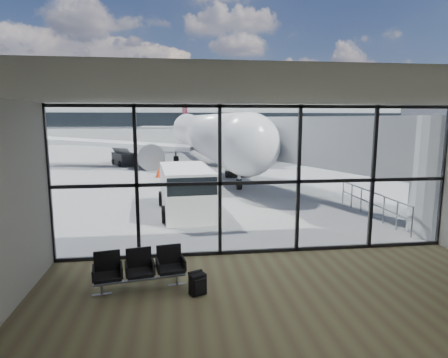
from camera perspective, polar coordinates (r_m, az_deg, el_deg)
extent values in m
plane|color=slate|center=(51.02, -4.68, 4.50)|extent=(220.00, 220.00, 0.00)
cube|color=brown|center=(8.30, 11.78, -20.44)|extent=(12.00, 8.00, 0.01)
cube|color=silver|center=(7.25, 12.95, 12.27)|extent=(12.00, 8.00, 0.02)
cube|color=white|center=(11.22, 5.45, -0.28)|extent=(12.00, 0.04, 4.50)
cube|color=black|center=(11.78, 5.28, -10.84)|extent=(12.00, 0.12, 0.10)
cube|color=black|center=(11.23, 5.44, -0.53)|extent=(12.00, 0.12, 0.10)
cube|color=black|center=(11.08, 5.62, 10.97)|extent=(12.00, 0.12, 0.10)
cube|color=black|center=(11.49, -25.15, -0.89)|extent=(0.10, 0.12, 4.50)
cube|color=black|center=(11.00, -13.16, -0.67)|extent=(0.10, 0.12, 4.50)
cube|color=black|center=(11.02, -0.65, -0.41)|extent=(0.10, 0.12, 4.50)
cube|color=black|center=(11.55, 11.26, -0.14)|extent=(0.10, 0.12, 4.50)
cube|color=black|center=(12.53, 21.72, 0.09)|extent=(0.10, 0.12, 4.50)
cube|color=black|center=(13.85, 30.42, 0.29)|extent=(0.10, 0.12, 4.50)
cube|color=#ABAEB1|center=(20.10, 13.11, 5.82)|extent=(7.45, 14.81, 2.40)
cube|color=#ABAEB1|center=(26.19, 2.19, 6.76)|extent=(2.60, 2.20, 2.60)
cylinder|color=gray|center=(26.23, 0.44, 2.16)|extent=(0.20, 0.20, 1.80)
cylinder|color=gray|center=(26.50, 3.87, 2.21)|extent=(0.20, 0.20, 1.80)
cylinder|color=black|center=(26.44, 2.15, 0.79)|extent=(1.80, 0.56, 0.56)
cylinder|color=gray|center=(14.57, 26.71, -5.87)|extent=(0.06, 0.06, 1.10)
cylinder|color=gray|center=(15.30, 24.82, -5.06)|extent=(0.06, 0.06, 1.10)
cylinder|color=gray|center=(16.04, 23.12, -4.32)|extent=(0.06, 0.06, 1.10)
cylinder|color=gray|center=(16.80, 21.56, -3.64)|extent=(0.06, 0.06, 1.10)
cylinder|color=gray|center=(17.57, 20.15, -3.02)|extent=(0.06, 0.06, 1.10)
cylinder|color=gray|center=(18.35, 18.86, -2.45)|extent=(0.06, 0.06, 1.10)
cylinder|color=gray|center=(19.15, 17.67, -1.93)|extent=(0.06, 0.06, 1.10)
cylinder|color=gray|center=(16.69, 21.67, -1.87)|extent=(0.06, 5.40, 0.06)
cylinder|color=gray|center=(16.79, 21.57, -3.48)|extent=(0.06, 5.40, 0.06)
cube|color=beige|center=(72.83, -5.60, 9.01)|extent=(80.00, 12.00, 8.00)
cube|color=black|center=(66.74, -5.42, 9.01)|extent=(80.00, 0.20, 2.40)
cube|color=beige|center=(76.38, -25.23, 12.34)|extent=(10.00, 8.00, 3.00)
cube|color=beige|center=(75.78, 8.42, 12.74)|extent=(6.00, 6.00, 2.00)
cylinder|color=#382619|center=(88.26, -27.90, 6.53)|extent=(0.50, 0.50, 3.42)
sphere|color=black|center=(88.25, -28.11, 9.23)|extent=(6.27, 6.27, 6.27)
cylinder|color=#382619|center=(86.39, -24.13, 6.52)|extent=(0.50, 0.50, 2.70)
sphere|color=black|center=(86.34, -24.28, 8.70)|extent=(4.95, 4.95, 4.95)
cylinder|color=#382619|center=(84.87, -20.23, 6.84)|extent=(0.50, 0.50, 3.06)
sphere|color=black|center=(84.84, -20.37, 9.36)|extent=(5.61, 5.61, 5.61)
cylinder|color=#382619|center=(83.76, -16.20, 7.14)|extent=(0.50, 0.50, 3.42)
sphere|color=black|center=(83.75, -16.33, 9.99)|extent=(6.27, 6.27, 6.27)
cube|color=gray|center=(9.53, -12.63, -14.78)|extent=(2.16, 0.46, 0.04)
cube|color=black|center=(9.44, -17.29, -13.98)|extent=(0.70, 0.67, 0.08)
cube|color=black|center=(9.60, -17.38, -11.93)|extent=(0.62, 0.17, 0.54)
cube|color=black|center=(9.46, -12.67, -13.73)|extent=(0.70, 0.67, 0.08)
cube|color=black|center=(9.62, -12.87, -11.69)|extent=(0.62, 0.17, 0.54)
cube|color=black|center=(9.54, -8.10, -13.40)|extent=(0.70, 0.67, 0.08)
cube|color=black|center=(9.70, -8.41, -11.39)|extent=(0.62, 0.17, 0.54)
cylinder|color=gray|center=(9.57, -18.12, -15.74)|extent=(0.06, 0.06, 0.25)
cylinder|color=gray|center=(9.68, -7.16, -15.03)|extent=(0.06, 0.06, 0.25)
cube|color=black|center=(9.11, -4.05, -15.70)|extent=(0.43, 0.36, 0.51)
cube|color=black|center=(9.00, -3.64, -16.03)|extent=(0.30, 0.18, 0.34)
cylinder|color=black|center=(9.10, -4.40, -13.99)|extent=(0.35, 0.22, 0.09)
cylinder|color=silver|center=(33.20, -2.87, 6.82)|extent=(5.67, 27.73, 3.40)
sphere|color=silver|center=(19.77, 3.70, 5.27)|extent=(3.40, 3.40, 3.40)
cone|color=silver|center=(49.11, -5.97, 7.84)|extent=(3.84, 5.77, 3.40)
cube|color=black|center=(20.27, 3.28, 6.66)|extent=(2.10, 1.27, 0.46)
cube|color=silver|center=(33.80, -16.34, 5.18)|extent=(14.12, 6.19, 1.09)
cylinder|color=black|center=(31.96, -11.06, 3.52)|extent=(2.18, 3.27, 1.93)
cube|color=silver|center=(48.41, -9.40, 7.86)|extent=(5.22, 2.28, 0.17)
cube|color=silver|center=(36.21, 9.23, 5.67)|extent=(13.91, 8.20, 1.09)
cylinder|color=black|center=(33.54, 5.50, 3.91)|extent=(2.18, 3.27, 1.93)
cube|color=silver|center=(49.06, -2.47, 7.99)|extent=(5.31, 3.04, 0.17)
cube|color=#590C1D|center=(49.14, -6.03, 11.38)|extent=(0.56, 3.50, 5.51)
cylinder|color=gray|center=(21.76, 2.31, 0.04)|extent=(0.18, 0.18, 1.29)
cylinder|color=black|center=(21.82, 2.31, -0.80)|extent=(0.28, 0.66, 0.64)
cylinder|color=black|center=(33.51, -7.31, 2.77)|extent=(0.48, 0.91, 0.88)
cylinder|color=black|center=(34.33, 1.27, 2.99)|extent=(0.48, 0.91, 0.88)
cube|color=silver|center=(16.46, -5.81, -1.67)|extent=(2.37, 4.78, 2.02)
cube|color=black|center=(14.69, -5.12, -0.77)|extent=(2.00, 1.35, 0.71)
cylinder|color=black|center=(15.06, -8.98, -5.31)|extent=(0.31, 0.72, 0.71)
cylinder|color=black|center=(15.28, -1.38, -4.98)|extent=(0.31, 0.72, 0.71)
cylinder|color=black|center=(18.00, -9.50, -2.94)|extent=(0.31, 0.72, 0.71)
cylinder|color=black|center=(18.19, -3.14, -2.71)|extent=(0.31, 0.72, 0.71)
cube|color=black|center=(34.63, -14.90, 3.01)|extent=(2.62, 3.46, 1.05)
cube|color=black|center=(35.76, -15.54, 4.43)|extent=(2.21, 2.90, 1.08)
cylinder|color=black|center=(33.46, -15.56, 2.24)|extent=(0.40, 0.56, 0.52)
cylinder|color=black|center=(33.89, -13.18, 2.41)|extent=(0.40, 0.56, 0.52)
cylinder|color=black|center=(35.47, -16.51, 2.57)|extent=(0.40, 0.56, 0.52)
cylinder|color=black|center=(35.87, -14.25, 2.73)|extent=(0.40, 0.56, 0.52)
cube|color=yellow|center=(24.37, -30.36, -0.66)|extent=(1.98, 3.06, 0.83)
cube|color=gray|center=(24.94, -29.65, 2.34)|extent=(1.71, 2.50, 1.53)
cylinder|color=black|center=(23.12, -29.79, -1.68)|extent=(0.26, 0.48, 0.45)
cylinder|color=black|center=(25.70, -30.79, -0.79)|extent=(0.26, 0.48, 0.45)
cylinder|color=black|center=(24.91, -27.51, -0.81)|extent=(0.26, 0.48, 0.45)
cube|color=#ED390C|center=(26.94, -9.91, 0.31)|extent=(0.45, 0.45, 0.03)
cone|color=#ED390C|center=(26.90, -9.92, 0.96)|extent=(0.43, 0.43, 0.64)
cube|color=orange|center=(24.78, -7.24, -0.38)|extent=(0.46, 0.46, 0.03)
cone|color=orange|center=(24.73, -7.25, 0.32)|extent=(0.43, 0.43, 0.65)
cube|color=#D2520B|center=(27.70, -2.70, 0.68)|extent=(0.48, 0.48, 0.03)
cone|color=#D2520B|center=(27.66, -2.71, 1.35)|extent=(0.46, 0.46, 0.69)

